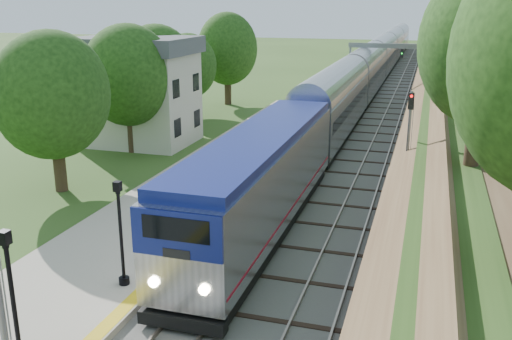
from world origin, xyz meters
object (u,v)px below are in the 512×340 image
(station_building, at_px, (138,90))
(lamppost_mid, at_px, (14,310))
(train, at_px, (374,67))
(lamppost_far, at_px, (121,240))
(signal_gantry, at_px, (387,57))
(signal_farside, at_px, (409,131))

(station_building, height_order, lamppost_mid, station_building)
(train, distance_m, lamppost_far, 58.99)
(station_building, xyz_separation_m, lamppost_mid, (10.56, -27.02, -1.80))
(train, xyz_separation_m, lamppost_mid, (-3.44, -64.35, -0.03))
(station_building, bearing_deg, lamppost_mid, -68.66)
(signal_gantry, xyz_separation_m, lamppost_far, (-5.69, -46.56, -2.64))
(lamppost_far, relative_size, signal_farside, 0.71)
(signal_gantry, height_order, lamppost_mid, signal_gantry)
(signal_gantry, distance_m, lamppost_mid, 52.40)
(train, distance_m, signal_farside, 44.09)
(station_building, relative_size, lamppost_far, 2.14)
(signal_gantry, relative_size, lamppost_far, 2.09)
(station_building, height_order, signal_farside, station_building)
(train, bearing_deg, station_building, -110.55)
(lamppost_far, bearing_deg, lamppost_mid, -92.31)
(signal_farside, bearing_deg, signal_gantry, 96.80)
(lamppost_mid, xyz_separation_m, lamppost_far, (0.22, 5.45, -0.12))
(signal_farside, bearing_deg, train, 98.09)
(train, bearing_deg, signal_farside, -81.91)
(signal_farside, bearing_deg, lamppost_far, -121.68)
(signal_gantry, distance_m, signal_farside, 31.54)
(signal_gantry, height_order, lamppost_far, signal_gantry)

